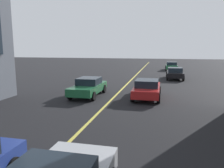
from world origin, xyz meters
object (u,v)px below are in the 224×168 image
car_red_parked_b (147,88)px  car_green_oncoming (88,87)px  car_green_parked_a (171,66)px  car_black_near (175,73)px

car_red_parked_b → car_green_oncoming: bearing=92.8°
car_green_parked_a → car_red_parked_b: (-21.59, 2.50, 0.00)m
car_green_parked_a → car_red_parked_b: bearing=173.4°
car_black_near → car_green_parked_a: (10.77, 0.00, 0.00)m
car_green_oncoming → car_black_near: 13.03m
car_green_parked_a → car_red_parked_b: size_ratio=1.00×
car_green_oncoming → car_red_parked_b: same height
car_green_oncoming → car_black_near: bearing=-32.1°
car_green_parked_a → car_red_parked_b: same height
car_black_near → car_red_parked_b: size_ratio=1.00×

